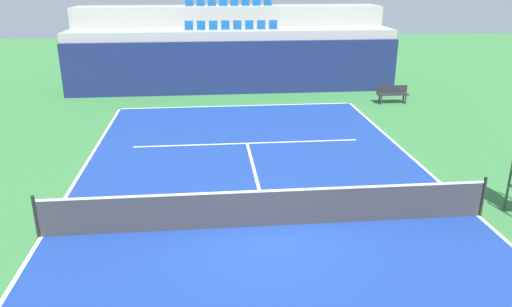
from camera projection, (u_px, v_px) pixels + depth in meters
ground_plane at (269, 226)px, 12.31m from camera, size 80.00×80.00×0.00m
court_surface at (269, 226)px, 12.31m from camera, size 11.00×24.00×0.01m
baseline_far at (237, 106)px, 23.48m from camera, size 11.00×0.10×0.00m
sideline_left at (41, 237)px, 11.79m from camera, size 0.10×24.00×0.00m
sideline_right at (478, 215)px, 12.82m from camera, size 0.10×24.00×0.00m
service_line_far at (247, 143)px, 18.29m from camera, size 8.26×0.10×0.00m
centre_service_line at (256, 176)px, 15.30m from camera, size 0.10×6.40×0.00m
back_wall at (234, 68)px, 25.46m from camera, size 17.14×0.30×2.69m
stands_tier_lower at (232, 59)px, 26.65m from camera, size 17.14×2.40×3.15m
stands_tier_upper at (230, 44)px, 28.71m from camera, size 17.14×2.40×4.20m
seating_row_lower at (231, 27)px, 26.16m from camera, size 4.90×0.44×0.44m
seating_row_upper at (229, 3)px, 28.05m from camera, size 4.90×0.44×0.44m
tennis_net at (269, 208)px, 12.14m from camera, size 11.08×0.08×1.07m
player_bench at (392, 93)px, 23.86m from camera, size 1.50×0.40×0.85m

